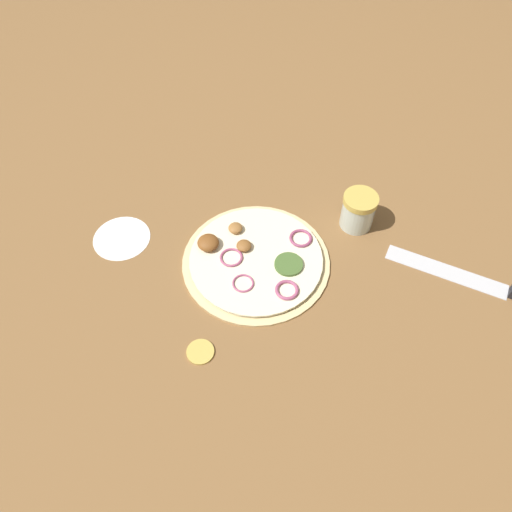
% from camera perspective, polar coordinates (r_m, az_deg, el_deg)
% --- Properties ---
extents(ground_plane, '(3.00, 3.00, 0.00)m').
position_cam_1_polar(ground_plane, '(0.90, 0.00, -0.71)').
color(ground_plane, brown).
extents(pizza, '(0.27, 0.27, 0.03)m').
position_cam_1_polar(pizza, '(0.89, -0.10, -0.39)').
color(pizza, beige).
rests_on(pizza, ground_plane).
extents(spice_jar, '(0.06, 0.06, 0.07)m').
position_cam_1_polar(spice_jar, '(0.95, 11.60, 5.09)').
color(spice_jar, silver).
rests_on(spice_jar, ground_plane).
extents(loose_cap, '(0.04, 0.04, 0.01)m').
position_cam_1_polar(loose_cap, '(0.81, -6.39, -10.78)').
color(loose_cap, gold).
rests_on(loose_cap, ground_plane).
extents(flour_patch, '(0.11, 0.11, 0.00)m').
position_cam_1_polar(flour_patch, '(0.97, -15.10, 1.99)').
color(flour_patch, white).
rests_on(flour_patch, ground_plane).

